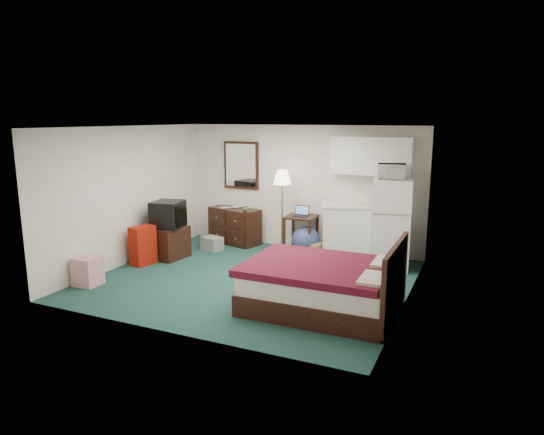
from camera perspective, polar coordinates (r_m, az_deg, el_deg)
The scene contains 25 objects.
floor at distance 8.15m, azimuth -2.38°, elevation -7.26°, with size 5.00×4.50×0.01m, color #142D2C.
ceiling at distance 7.71m, azimuth -2.53°, elevation 10.59°, with size 5.00×4.50×0.01m, color beige.
walls at distance 7.83m, azimuth -2.45°, elevation 1.42°, with size 5.01×4.51×2.50m.
mirror at distance 10.35m, azimuth -3.63°, elevation 6.16°, with size 0.80×0.06×1.00m, color white, non-canonical shape.
upper_cabinets at distance 9.21m, azimuth 11.62°, elevation 7.13°, with size 1.50×0.35×0.70m, color white, non-canonical shape.
headboard at distance 6.59m, azimuth 14.28°, elevation -7.23°, with size 0.06×1.56×1.00m, color black, non-canonical shape.
dresser at distance 10.37m, azimuth -4.40°, elevation -0.97°, with size 1.11×0.50×0.76m, color black, non-canonical shape.
floor_lamp at distance 9.59m, azimuth 1.20°, elevation 0.72°, with size 0.36×0.36×1.64m, color gold, non-canonical shape.
desk at distance 9.70m, azimuth 3.41°, elevation -1.92°, with size 0.58×0.58×0.73m, color black, non-canonical shape.
exercise_ball at distance 9.58m, azimuth 3.99°, elevation -2.66°, with size 0.55×0.55×0.55m, color navy.
kitchen_counter at distance 9.36m, azimuth 8.82°, elevation -1.66°, with size 0.92×0.70×1.01m, color white, non-canonical shape.
fridge at distance 8.82m, azimuth 13.85°, elevation -0.74°, with size 0.66×0.66×1.60m, color white, non-canonical shape.
bed at distance 6.90m, azimuth 5.76°, elevation -8.08°, with size 2.00×1.56×0.64m, color #401221, non-canonical shape.
tv_stand at distance 9.49m, azimuth -12.13°, elevation -2.87°, with size 0.60×0.66×0.60m, color black, non-canonical shape.
suitcase at distance 9.16m, azimuth -14.95°, elevation -3.20°, with size 0.27×0.44×0.71m, color maroon, non-canonical shape.
retail_box at distance 8.35m, azimuth -20.87°, elevation -5.90°, with size 0.37×0.37×0.46m, color white, non-canonical shape.
file_bin at distance 9.91m, azimuth -7.07°, elevation -3.06°, with size 0.39×0.29×0.27m, color gray, non-canonical shape.
cardboard_box_a at distance 9.06m, azimuth 1.93°, elevation -4.50°, with size 0.28×0.24×0.24m, color #91603B, non-canonical shape.
cardboard_box_b at distance 9.46m, azimuth 5.18°, elevation -3.79°, with size 0.22×0.26×0.26m, color #91603B, non-canonical shape.
laptop at distance 9.53m, azimuth 3.35°, elevation 0.72°, with size 0.29×0.24×0.20m, color black, non-canonical shape.
crt_tv at distance 9.36m, azimuth -12.14°, elevation 0.38°, with size 0.54×0.58×0.50m, color black, non-canonical shape.
microwave at distance 8.67m, azimuth 13.91°, elevation 5.49°, with size 0.48×0.26×0.32m, color white.
book_a at distance 10.39m, azimuth -5.85°, elevation 1.76°, with size 0.16×0.02×0.22m, color #91603B.
book_b at distance 10.42m, azimuth -4.56°, elevation 1.89°, with size 0.18×0.02×0.24m, color #91603B.
mug at distance 9.93m, azimuth -3.15°, elevation 1.11°, with size 0.14×0.11×0.14m, color #457930.
Camera 1 is at (3.47, -6.88, 2.65)m, focal length 32.00 mm.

